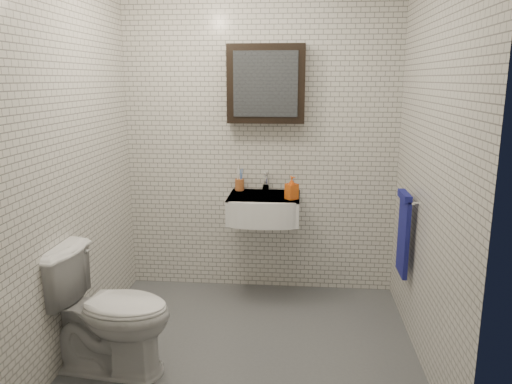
% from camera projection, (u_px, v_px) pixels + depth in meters
% --- Properties ---
extents(ground, '(2.20, 2.00, 0.01)m').
position_uv_depth(ground, '(248.00, 344.00, 3.33)').
color(ground, '#54575C').
rests_on(ground, ground).
extents(room_shell, '(2.22, 2.02, 2.51)m').
position_uv_depth(room_shell, '(247.00, 125.00, 3.01)').
color(room_shell, silver).
rests_on(room_shell, ground).
extents(washbasin, '(0.55, 0.50, 0.20)m').
position_uv_depth(washbasin, '(264.00, 208.00, 3.87)').
color(washbasin, white).
rests_on(washbasin, room_shell).
extents(faucet, '(0.06, 0.20, 0.15)m').
position_uv_depth(faucet, '(266.00, 183.00, 4.03)').
color(faucet, silver).
rests_on(faucet, washbasin).
extents(mirror_cabinet, '(0.60, 0.15, 0.60)m').
position_uv_depth(mirror_cabinet, '(266.00, 84.00, 3.85)').
color(mirror_cabinet, black).
rests_on(mirror_cabinet, room_shell).
extents(towel_rail, '(0.09, 0.30, 0.58)m').
position_uv_depth(towel_rail, '(404.00, 230.00, 3.42)').
color(towel_rail, silver).
rests_on(towel_rail, room_shell).
extents(toothbrush_cup, '(0.08, 0.08, 0.20)m').
position_uv_depth(toothbrush_cup, '(240.00, 184.00, 4.06)').
color(toothbrush_cup, '#A45629').
rests_on(toothbrush_cup, washbasin).
extents(soap_bottle, '(0.11, 0.11, 0.18)m').
position_uv_depth(soap_bottle, '(292.00, 188.00, 3.75)').
color(soap_bottle, orange).
rests_on(soap_bottle, washbasin).
extents(toilet, '(0.81, 0.52, 0.78)m').
position_uv_depth(toilet, '(108.00, 310.00, 2.98)').
color(toilet, white).
rests_on(toilet, ground).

